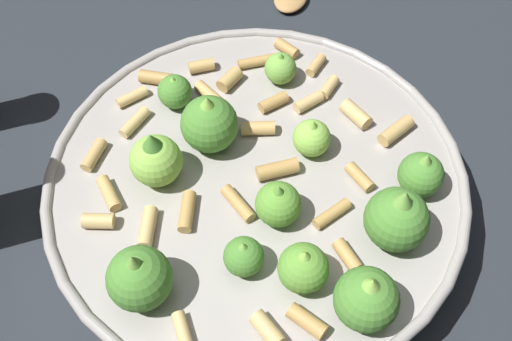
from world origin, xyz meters
The scene contains 2 objects.
ground_plane centered at (0.00, 0.00, 0.00)m, with size 2.40×2.40×0.00m, color #23282D.
cooking_pan centered at (0.00, 0.00, 0.03)m, with size 0.34×0.34×0.11m.
Camera 1 is at (-0.05, 0.27, 0.46)m, focal length 43.25 mm.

